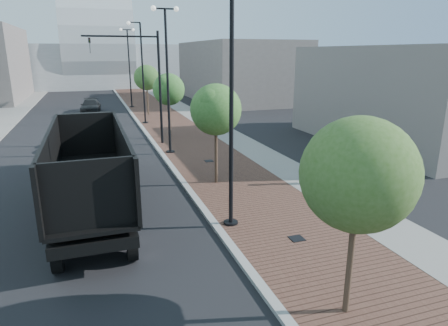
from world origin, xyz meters
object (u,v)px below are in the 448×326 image
object	(u,v)px
white_sedan	(93,159)
dark_car_mid	(75,138)
pedestrian	(310,168)
dump_truck	(90,160)

from	to	relation	value
white_sedan	dark_car_mid	xyz separation A→B (m)	(-1.12, 6.93, -0.12)
white_sedan	pedestrian	distance (m)	11.88
dark_car_mid	pedestrian	world-z (taller)	pedestrian
dark_car_mid	white_sedan	bearing A→B (deg)	-68.55
dump_truck	white_sedan	size ratio (longest dim) A/B	2.87
dump_truck	pedestrian	size ratio (longest dim) A/B	7.44
white_sedan	dark_car_mid	size ratio (longest dim) A/B	0.99
dump_truck	dark_car_mid	distance (m)	10.01
dump_truck	dark_car_mid	size ratio (longest dim) A/B	2.85
white_sedan	dark_car_mid	world-z (taller)	white_sedan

